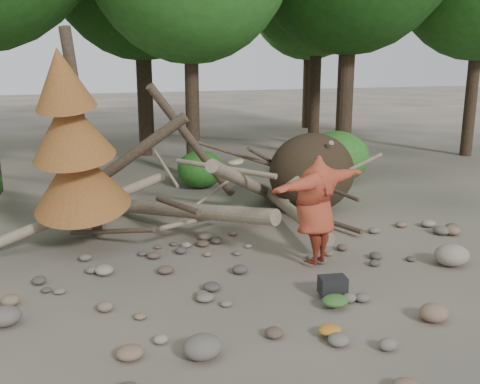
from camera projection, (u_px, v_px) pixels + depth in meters
name	position (u px, v px, depth m)	size (l,w,h in m)	color
ground	(299.00, 293.00, 8.76)	(120.00, 120.00, 0.00)	#514C44
deadfall_pile	(292.00, 176.00, 13.08)	(8.55, 5.24, 3.30)	#332619
dead_conifer	(74.00, 146.00, 10.18)	(2.06, 2.16, 4.35)	#4C3F30
bush_mid	(201.00, 169.00, 15.95)	(1.40, 1.40, 1.12)	#26661D
bush_right	(337.00, 157.00, 16.68)	(2.00, 2.00, 1.60)	#307925
frisbee_thrower	(316.00, 210.00, 9.65)	(2.97, 1.51, 2.04)	#973722
backpack	(333.00, 289.00, 8.55)	(0.43, 0.29, 0.29)	black
cloth_green	(335.00, 304.00, 8.17)	(0.43, 0.36, 0.16)	#325C24
cloth_orange	(330.00, 333.00, 7.33)	(0.33, 0.27, 0.12)	#AE681D
boulder_front_left	(203.00, 347.00, 6.79)	(0.51, 0.46, 0.31)	#615B51
boulder_front_right	(434.00, 313.00, 7.77)	(0.44, 0.39, 0.26)	#7F624F
boulder_mid_right	(452.00, 255.00, 9.89)	(0.66, 0.59, 0.39)	gray
boulder_mid_left	(5.00, 316.00, 7.64)	(0.47, 0.43, 0.28)	#605851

